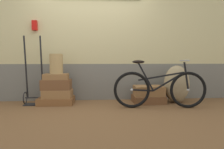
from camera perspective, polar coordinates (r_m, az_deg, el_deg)
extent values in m
cube|color=brown|center=(3.91, -5.77, -9.38)|extent=(9.16, 5.20, 0.06)
cube|color=slate|center=(4.68, -5.62, -1.91)|extent=(7.16, 0.20, 0.78)
cube|color=#CCBC84|center=(4.74, -5.74, 15.04)|extent=(7.16, 0.20, 2.00)
cube|color=red|center=(4.73, -20.24, 12.38)|extent=(0.10, 0.08, 0.20)
cube|color=brown|center=(4.32, -14.85, -6.86)|extent=(0.70, 0.49, 0.14)
cube|color=olive|center=(4.29, -14.49, -4.98)|extent=(0.57, 0.41, 0.15)
cube|color=brown|center=(4.27, -14.83, -2.65)|extent=(0.57, 0.35, 0.20)
cube|color=olive|center=(4.26, -14.91, -0.56)|extent=(0.47, 0.31, 0.11)
cube|color=brown|center=(4.36, 9.82, -6.61)|extent=(0.63, 0.48, 0.15)
cube|color=olive|center=(4.35, 9.87, -4.33)|extent=(0.61, 0.46, 0.19)
cylinder|color=tan|center=(4.22, -14.86, 2.80)|extent=(0.25, 0.25, 0.39)
torus|color=black|center=(4.54, -22.48, -5.85)|extent=(0.02, 0.24, 0.24)
torus|color=black|center=(4.44, -17.98, -5.95)|extent=(0.02, 0.24, 0.24)
cylinder|color=black|center=(4.48, -20.25, -5.91)|extent=(0.36, 0.02, 0.02)
cylinder|color=black|center=(4.47, -22.32, 1.87)|extent=(0.03, 0.16, 1.22)
cylinder|color=black|center=(4.38, -18.53, 1.93)|extent=(0.03, 0.16, 1.22)
cube|color=black|center=(4.40, -20.60, -7.59)|extent=(0.32, 0.22, 0.02)
ellipsoid|color=#9E8966|center=(4.49, 17.12, -2.50)|extent=(0.51, 0.44, 0.76)
torus|color=black|center=(3.83, 5.38, -4.16)|extent=(0.66, 0.11, 0.66)
sphere|color=#B2B2B7|center=(3.83, 5.38, -4.16)|extent=(0.05, 0.05, 0.05)
torus|color=black|center=(4.06, 19.94, -3.94)|extent=(0.66, 0.11, 0.66)
sphere|color=#B2B2B7|center=(4.06, 19.94, -3.94)|extent=(0.05, 0.05, 0.05)
cube|color=black|center=(3.93, 15.08, -1.87)|extent=(0.57, 0.08, 0.36)
cube|color=black|center=(3.84, 9.15, -0.65)|extent=(0.30, 0.05, 0.52)
cube|color=black|center=(3.86, 8.26, -4.26)|extent=(0.39, 0.06, 0.04)
cube|color=black|center=(3.89, 13.16, -0.47)|extent=(0.83, 0.10, 0.17)
cube|color=black|center=(4.02, 19.47, -0.41)|extent=(0.11, 0.04, 0.50)
ellipsoid|color=black|center=(3.81, 7.17, 3.43)|extent=(0.23, 0.11, 0.06)
cylinder|color=#A5A5AD|center=(3.99, 19.01, 3.60)|extent=(0.06, 0.46, 0.02)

